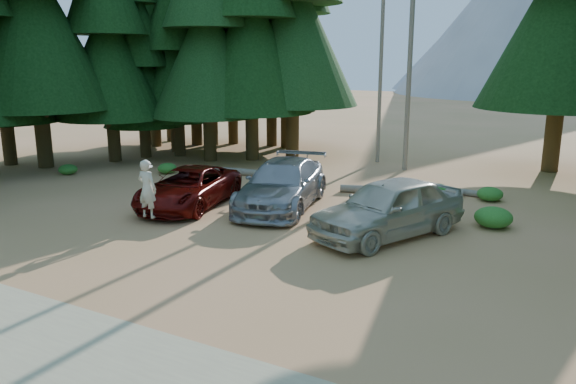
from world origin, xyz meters
name	(u,v)px	position (x,y,z in m)	size (l,w,h in m)	color
ground	(228,252)	(0.00, 0.00, 0.00)	(160.00, 160.00, 0.00)	#A87F47
gravel_strip	(36,350)	(0.00, -6.50, 0.01)	(26.00, 3.50, 0.01)	tan
forest_belt_north	(392,167)	(0.00, 15.00, 0.00)	(36.00, 7.00, 22.00)	black
forest_belt_west	(11,175)	(-15.50, 4.00, 0.00)	(6.00, 22.00, 22.00)	black
snag_front	(411,48)	(0.80, 14.50, 6.00)	(0.24, 0.24, 12.00)	slate
snag_back	(381,68)	(-1.20, 16.00, 5.00)	(0.20, 0.20, 10.00)	slate
mountain_peak	(528,12)	(-2.59, 88.23, 12.71)	(48.00, 50.00, 28.00)	gray
red_pickup	(189,188)	(-4.24, 3.55, 0.74)	(2.45, 5.31, 1.48)	#560A07
silver_minivan_center	(282,184)	(-1.07, 5.18, 0.88)	(2.47, 6.08, 1.76)	#97999E
silver_minivan_right	(388,208)	(3.61, 3.69, 0.93)	(2.21, 5.48, 1.87)	beige
frisbee_player	(147,189)	(-3.93, 1.00, 1.26)	(0.73, 0.49, 1.99)	beige
log_left	(237,171)	(-6.00, 9.42, 0.16)	(0.32, 0.32, 4.47)	slate
log_mid	(455,191)	(4.20, 10.50, 0.13)	(0.27, 0.27, 3.23)	slate
log_right	(400,191)	(2.24, 9.31, 0.16)	(0.32, 0.32, 4.99)	slate
shrub_far_left	(167,168)	(-9.17, 8.03, 0.26)	(0.93, 0.93, 0.51)	#286F21
shrub_left	(204,174)	(-6.83, 7.88, 0.22)	(0.78, 0.78, 0.43)	#286F21
shrub_center_left	(282,179)	(-2.91, 8.47, 0.29)	(1.06, 1.06, 0.58)	#286F21
shrub_center_right	(438,189)	(3.62, 10.00, 0.23)	(0.85, 0.85, 0.47)	#286F21
shrub_right	(493,217)	(6.40, 6.32, 0.34)	(1.25, 1.25, 0.69)	#286F21
shrub_far_right	(490,194)	(5.68, 10.00, 0.28)	(1.00, 1.00, 0.55)	#286F21
shrub_edge_west	(68,169)	(-13.24, 5.50, 0.25)	(0.90, 0.90, 0.50)	#286F21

